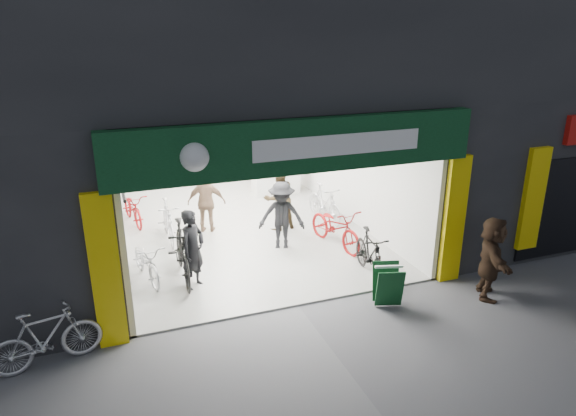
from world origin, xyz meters
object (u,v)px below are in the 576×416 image
bike_right_front (370,255)px  sandwich_board (388,284)px  bike_left_front (146,261)px  parked_bike (46,338)px

bike_right_front → sandwich_board: size_ratio=2.17×
bike_right_front → bike_left_front: bearing=170.2°
bike_right_front → parked_bike: (-6.00, -0.90, -0.01)m
parked_bike → sandwich_board: (5.76, -0.20, -0.06)m
bike_right_front → parked_bike: bearing=-162.7°
bike_left_front → bike_right_front: (4.30, -1.45, 0.08)m
bike_right_front → sandwich_board: (-0.24, -1.10, -0.08)m
bike_right_front → sandwich_board: bearing=-93.4°
bike_right_front → parked_bike: bike_right_front is taller
sandwich_board → parked_bike: bearing=-165.1°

